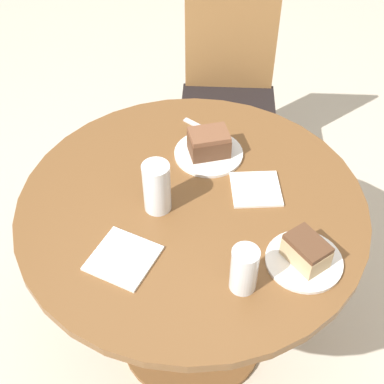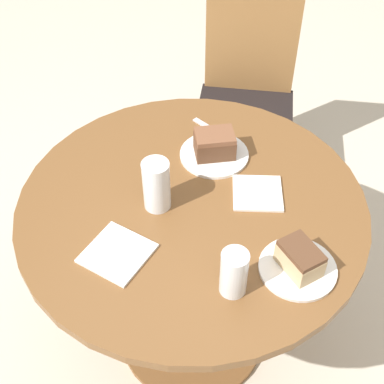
{
  "view_description": "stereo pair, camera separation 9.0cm",
  "coord_description": "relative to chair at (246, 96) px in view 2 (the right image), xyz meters",
  "views": [
    {
      "loc": [
        0.23,
        -1.03,
        1.85
      ],
      "look_at": [
        0.0,
        0.0,
        0.78
      ],
      "focal_mm": 50.0,
      "sensor_mm": 36.0,
      "label": 1
    },
    {
      "loc": [
        0.31,
        -1.0,
        1.85
      ],
      "look_at": [
        0.0,
        0.0,
        0.78
      ],
      "focal_mm": 50.0,
      "sensor_mm": 36.0,
      "label": 2
    }
  ],
  "objects": [
    {
      "name": "glass_lemonade",
      "position": [
        0.22,
        -1.16,
        0.32
      ],
      "size": [
        0.07,
        0.07,
        0.13
      ],
      "color": "silver",
      "rests_on": "table"
    },
    {
      "name": "cake_slice_near",
      "position": [
        0.04,
        -0.7,
        0.31
      ],
      "size": [
        0.15,
        0.13,
        0.08
      ],
      "rotation": [
        0.0,
        0.0,
        2.02
      ],
      "color": "brown",
      "rests_on": "plate_near"
    },
    {
      "name": "glass_water",
      "position": [
        -0.05,
        -0.95,
        0.33
      ],
      "size": [
        0.08,
        0.08,
        0.16
      ],
      "color": "silver",
      "rests_on": "table"
    },
    {
      "name": "cake_slice_far",
      "position": [
        0.36,
        -1.06,
        0.3
      ],
      "size": [
        0.13,
        0.13,
        0.07
      ],
      "rotation": [
        0.0,
        0.0,
        0.82
      ],
      "color": "tan",
      "rests_on": "plate_far"
    },
    {
      "name": "table",
      "position": [
        0.04,
        -0.91,
        0.08
      ],
      "size": [
        1.0,
        1.0,
        0.74
      ],
      "color": "brown",
      "rests_on": "ground_plane"
    },
    {
      "name": "plate_far",
      "position": [
        0.36,
        -1.06,
        0.26
      ],
      "size": [
        0.2,
        0.2,
        0.01
      ],
      "color": "white",
      "rests_on": "table"
    },
    {
      "name": "ground_plane",
      "position": [
        0.04,
        -0.91,
        -0.48
      ],
      "size": [
        8.0,
        8.0,
        0.0
      ],
      "primitive_type": "plane",
      "color": "beige"
    },
    {
      "name": "napkin_stack",
      "position": [
        -0.09,
        -1.15,
        0.26
      ],
      "size": [
        0.19,
        0.19,
        0.01
      ],
      "rotation": [
        0.0,
        0.0,
        -0.24
      ],
      "color": "white",
      "rests_on": "table"
    },
    {
      "name": "fork",
      "position": [
        -0.0,
        -0.58,
        0.26
      ],
      "size": [
        0.14,
        0.08,
        0.0
      ],
      "rotation": [
        0.0,
        0.0,
        2.67
      ],
      "color": "silver",
      "rests_on": "table"
    },
    {
      "name": "plate_near",
      "position": [
        0.04,
        -0.7,
        0.26
      ],
      "size": [
        0.21,
        0.21,
        0.01
      ],
      "color": "white",
      "rests_on": "table"
    },
    {
      "name": "chair",
      "position": [
        0.0,
        0.0,
        0.0
      ],
      "size": [
        0.48,
        0.5,
        0.95
      ],
      "rotation": [
        0.0,
        0.0,
        0.16
      ],
      "color": "olive",
      "rests_on": "ground_plane"
    },
    {
      "name": "napkin_side",
      "position": [
        0.21,
        -0.82,
        0.26
      ],
      "size": [
        0.17,
        0.17,
        0.01
      ],
      "rotation": [
        0.0,
        0.0,
        0.26
      ],
      "color": "white",
      "rests_on": "table"
    }
  ]
}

